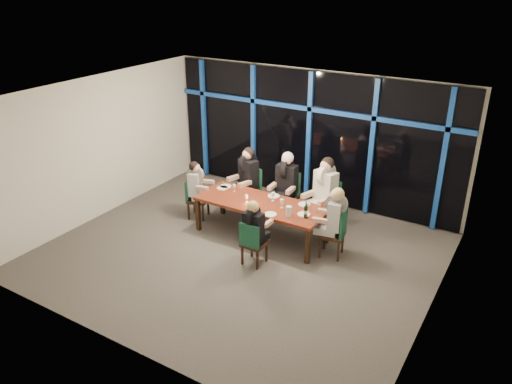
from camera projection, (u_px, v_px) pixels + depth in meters
room at (238, 153)px, 8.65m from camera, size 7.04×7.00×3.02m
window_wall at (310, 135)px, 11.13m from camera, size 6.86×0.43×2.94m
dining_table at (261, 205)px, 9.83m from camera, size 2.60×1.00×0.75m
chair_far_left at (250, 187)px, 10.95m from camera, size 0.61×0.61×1.02m
chair_far_mid at (287, 193)px, 10.65m from camera, size 0.49×0.49×1.02m
chair_far_right at (326, 202)px, 10.16m from camera, size 0.63×0.63×1.08m
chair_end_left at (194, 196)px, 10.69m from camera, size 0.50×0.50×0.87m
chair_end_right at (337, 231)px, 9.19m from camera, size 0.51×0.51×0.95m
chair_near_mid at (252, 242)px, 8.92m from camera, size 0.41×0.41×0.87m
diner_far_left at (247, 171)px, 10.73m from camera, size 0.62×0.70×0.99m
diner_far_mid at (286, 177)px, 10.42m from camera, size 0.52×0.64×1.00m
diner_far_right at (324, 184)px, 9.93m from camera, size 0.63×0.73×1.05m
diner_end_left at (197, 182)px, 10.53m from camera, size 0.59×0.51×0.85m
diner_end_right at (334, 212)px, 9.06m from camera, size 0.62×0.51×0.92m
diner_near_mid at (254, 223)px, 8.84m from camera, size 0.43×0.54×0.84m
plate_far_left at (226, 186)px, 10.51m from camera, size 0.24×0.24×0.01m
plate_far_mid at (274, 196)px, 10.06m from camera, size 0.24×0.24×0.01m
plate_far_right at (304, 204)px, 9.70m from camera, size 0.24×0.24×0.01m
plate_end_left at (222, 188)px, 10.42m from camera, size 0.24×0.24×0.01m
plate_end_right at (304, 214)px, 9.31m from camera, size 0.24×0.24×0.01m
plate_near_mid at (270, 214)px, 9.30m from camera, size 0.24×0.24×0.01m
wine_bottle at (306, 212)px, 9.15m from camera, size 0.07×0.07×0.32m
water_pitcher at (289, 211)px, 9.21m from camera, size 0.12×0.11×0.20m
tea_light at (251, 203)px, 9.72m from camera, size 0.05×0.05×0.03m
wine_glass_a at (246, 197)px, 9.75m from camera, size 0.06×0.06×0.16m
wine_glass_b at (273, 195)px, 9.81m from camera, size 0.07×0.07×0.18m
wine_glass_c at (282, 202)px, 9.53m from camera, size 0.07×0.07×0.18m
wine_glass_d at (234, 187)px, 10.22m from camera, size 0.06×0.06×0.16m
wine_glass_e at (308, 205)px, 9.40m from camera, size 0.06×0.06×0.17m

